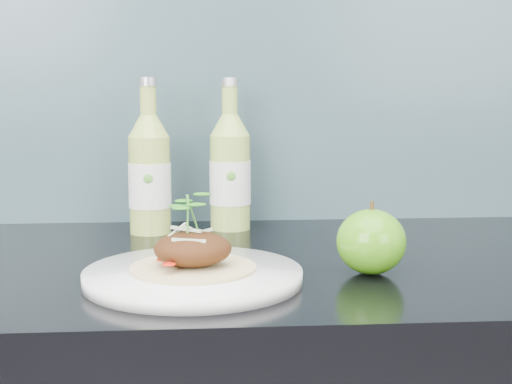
# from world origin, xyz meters

# --- Properties ---
(subway_backsplash) EXTENTS (4.00, 0.02, 0.70)m
(subway_backsplash) POSITION_xyz_m (0.00, 1.99, 1.25)
(subway_backsplash) COLOR #6895A3
(subway_backsplash) RESTS_ON kitchen_counter
(dinner_plate) EXTENTS (0.29, 0.29, 0.02)m
(dinner_plate) POSITION_xyz_m (-0.07, 1.57, 0.91)
(dinner_plate) COLOR white
(dinner_plate) RESTS_ON kitchen_counter
(pork_taco) EXTENTS (0.15, 0.15, 0.10)m
(pork_taco) POSITION_xyz_m (-0.07, 1.57, 0.94)
(pork_taco) COLOR tan
(pork_taco) RESTS_ON dinner_plate
(green_apple) EXTENTS (0.10, 0.10, 0.09)m
(green_apple) POSITION_xyz_m (0.16, 1.59, 0.94)
(green_apple) COLOR #38810E
(green_apple) RESTS_ON kitchen_counter
(cider_bottle_left) EXTENTS (0.08, 0.08, 0.25)m
(cider_bottle_left) POSITION_xyz_m (-0.14, 1.88, 0.99)
(cider_bottle_left) COLOR #AAC351
(cider_bottle_left) RESTS_ON kitchen_counter
(cider_bottle_right) EXTENTS (0.08, 0.08, 0.25)m
(cider_bottle_right) POSITION_xyz_m (-0.01, 1.90, 0.99)
(cider_bottle_right) COLOR #A7C652
(cider_bottle_right) RESTS_ON kitchen_counter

